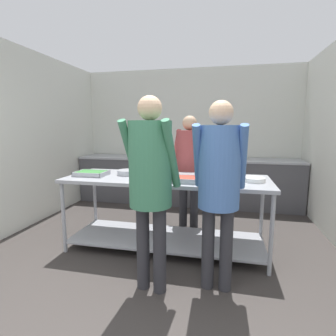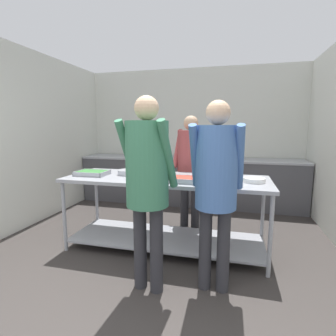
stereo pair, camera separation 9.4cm
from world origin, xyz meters
name	(u,v)px [view 2 (the right image)]	position (x,y,z in m)	size (l,w,h in m)	color
wall_rear	(192,136)	(0.00, 4.17, 1.32)	(4.41, 0.06, 2.65)	silver
wall_left	(25,139)	(-2.17, 2.09, 1.32)	(0.06, 4.29, 2.65)	silver
back_counter	(189,181)	(0.00, 3.80, 0.46)	(4.25, 0.65, 0.91)	#4C4C51
serving_counter	(166,201)	(0.07, 1.82, 0.61)	(2.43, 0.86, 0.90)	#9EA0A8
serving_tray_greens	(92,173)	(-0.88, 1.74, 0.92)	(0.38, 0.29, 0.05)	#9EA0A8
sauce_pan	(128,172)	(-0.45, 1.88, 0.93)	(0.39, 0.25, 0.06)	#9EA0A8
broccoli_bowl	(153,173)	(-0.10, 1.81, 0.94)	(0.25, 0.25, 0.12)	#3D668C
serving_tray_roast	(180,179)	(0.28, 1.62, 0.92)	(0.44, 0.28, 0.05)	#9EA0A8
serving_tray_vegetables	(223,176)	(0.73, 1.94, 0.92)	(0.38, 0.30, 0.05)	#9EA0A8
plate_stack	(254,180)	(1.08, 1.79, 0.92)	(0.24, 0.24, 0.05)	white
guest_serving_left	(147,174)	(0.12, 0.96, 1.09)	(0.52, 0.41, 1.76)	#2D2D33
guest_serving_right	(216,177)	(0.71, 1.10, 1.06)	(0.46, 0.36, 1.72)	#2D2D33
cook_behind_counter	(190,160)	(0.23, 2.59, 1.02)	(0.52, 0.38, 1.66)	#2D2D33
water_bottle	(160,151)	(-0.60, 3.89, 1.03)	(0.06, 0.06, 0.26)	silver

